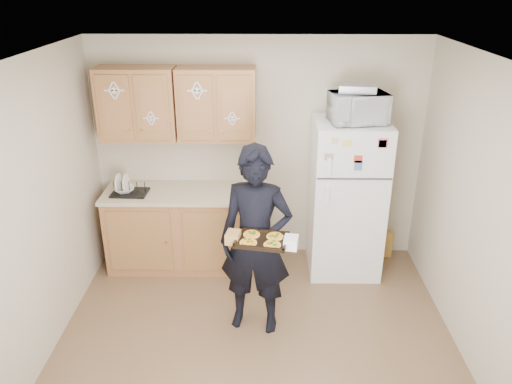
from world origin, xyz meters
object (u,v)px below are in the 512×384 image
refrigerator (346,198)px  baking_tray (262,241)px  person (256,242)px  dish_rack (129,187)px  microwave (358,108)px

refrigerator → baking_tray: (-0.90, -1.32, 0.21)m
refrigerator → baking_tray: 1.62m
baking_tray → refrigerator: bearing=65.6°
person → dish_rack: (-1.37, 1.01, 0.09)m
refrigerator → person: size_ratio=0.96×
baking_tray → dish_rack: baking_tray is taller
person → baking_tray: 0.35m
microwave → dish_rack: bearing=169.0°
refrigerator → dish_rack: bearing=-179.6°
refrigerator → microwave: size_ratio=3.13×
person → dish_rack: bearing=153.5°
dish_rack → microwave: bearing=-0.8°
dish_rack → person: bearing=-36.5°
person → microwave: (0.99, 0.98, 0.97)m
refrigerator → person: (-0.96, -1.03, 0.04)m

